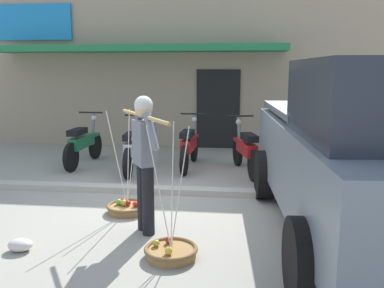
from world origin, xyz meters
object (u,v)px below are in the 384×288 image
(motorcycle_nearest_shop, at_px, (83,144))
(motorcycle_third_in_row, at_px, (189,146))
(fruit_vendor, at_px, (145,155))
(fruit_basket_left_side, at_px, (127,207))
(motorcycle_second_in_row, at_px, (134,149))
(plastic_litter_bag, at_px, (20,245))
(fruit_basket_right_side, at_px, (171,251))
(wooden_crate, at_px, (283,160))
(motorcycle_end_of_row, at_px, (246,150))
(parked_truck, at_px, (367,156))

(motorcycle_nearest_shop, bearing_deg, motorcycle_third_in_row, -0.04)
(fruit_vendor, xyz_separation_m, motorcycle_third_in_row, (0.12, 3.39, -0.52))
(fruit_basket_left_side, xyz_separation_m, motorcycle_second_in_row, (-0.51, 2.33, 0.37))
(fruit_vendor, relative_size, plastic_litter_bag, 6.05)
(fruit_basket_right_side, height_order, motorcycle_nearest_shop, fruit_basket_right_side)
(motorcycle_third_in_row, distance_m, wooden_crate, 1.97)
(fruit_vendor, bearing_deg, fruit_basket_left_side, 122.81)
(fruit_vendor, bearing_deg, motorcycle_second_in_row, 107.33)
(fruit_basket_right_side, relative_size, wooden_crate, 3.30)
(fruit_vendor, relative_size, motorcycle_nearest_shop, 0.93)
(motorcycle_second_in_row, bearing_deg, plastic_litter_bag, -95.25)
(fruit_basket_left_side, relative_size, motorcycle_second_in_row, 0.80)
(fruit_vendor, distance_m, motorcycle_third_in_row, 3.44)
(motorcycle_nearest_shop, xyz_separation_m, motorcycle_second_in_row, (1.21, -0.40, 0.00))
(motorcycle_nearest_shop, xyz_separation_m, motorcycle_end_of_row, (3.40, -0.29, 0.00))
(motorcycle_second_in_row, distance_m, motorcycle_third_in_row, 1.13)
(fruit_basket_right_side, bearing_deg, parked_truck, 17.28)
(motorcycle_second_in_row, height_order, motorcycle_end_of_row, same)
(motorcycle_nearest_shop, relative_size, wooden_crate, 4.14)
(fruit_basket_right_side, bearing_deg, motorcycle_nearest_shop, 122.33)
(fruit_vendor, height_order, fruit_basket_right_side, fruit_vendor)
(motorcycle_nearest_shop, bearing_deg, motorcycle_end_of_row, -4.92)
(plastic_litter_bag, distance_m, wooden_crate, 5.50)
(wooden_crate, bearing_deg, motorcycle_third_in_row, -171.68)
(fruit_basket_left_side, bearing_deg, fruit_vendor, -57.19)
(motorcycle_end_of_row, bearing_deg, fruit_vendor, -112.13)
(fruit_basket_right_side, relative_size, plastic_litter_bag, 5.18)
(fruit_vendor, bearing_deg, motorcycle_nearest_shop, 122.24)
(fruit_vendor, xyz_separation_m, motorcycle_nearest_shop, (-2.14, 3.39, -0.52))
(motorcycle_second_in_row, bearing_deg, fruit_basket_right_side, -69.60)
(plastic_litter_bag, height_order, wooden_crate, wooden_crate)
(motorcycle_nearest_shop, relative_size, motorcycle_third_in_row, 1.00)
(motorcycle_third_in_row, height_order, parked_truck, parked_truck)
(fruit_vendor, relative_size, motorcycle_third_in_row, 0.93)
(plastic_litter_bag, bearing_deg, motorcycle_nearest_shop, 101.95)
(fruit_basket_left_side, bearing_deg, motorcycle_third_in_row, 78.65)
(fruit_vendor, relative_size, motorcycle_second_in_row, 0.93)
(motorcycle_nearest_shop, xyz_separation_m, plastic_litter_bag, (0.87, -4.10, -0.38))
(motorcycle_third_in_row, xyz_separation_m, parked_truck, (2.46, -3.38, 0.58))
(plastic_litter_bag, bearing_deg, motorcycle_end_of_row, 56.32)
(fruit_basket_right_side, bearing_deg, motorcycle_second_in_row, 110.40)
(motorcycle_end_of_row, height_order, parked_truck, parked_truck)
(plastic_litter_bag, bearing_deg, wooden_crate, 52.78)
(fruit_vendor, distance_m, motorcycle_second_in_row, 3.18)
(motorcycle_second_in_row, bearing_deg, motorcycle_nearest_shop, 161.61)
(motorcycle_end_of_row, bearing_deg, motorcycle_third_in_row, 165.65)
(wooden_crate, bearing_deg, motorcycle_end_of_row, -144.01)
(fruit_basket_left_side, relative_size, wooden_crate, 3.30)
(fruit_basket_left_side, xyz_separation_m, motorcycle_nearest_shop, (-1.71, 2.73, 0.37))
(fruit_vendor, height_order, fruit_basket_left_side, fruit_vendor)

